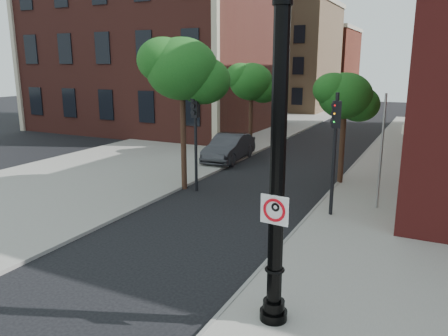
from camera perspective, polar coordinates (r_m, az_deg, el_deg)
The scene contains 16 objects.
ground at distance 11.29m, azimuth -9.38°, elevation -15.45°, with size 120.00×120.00×0.00m, color black.
sidewalk_right at distance 18.74m, azimuth 25.47°, elevation -4.52°, with size 8.00×60.00×0.12m, color gray.
sidewalk_left at distance 30.40m, azimuth -3.55°, elevation 3.29°, with size 10.00×50.00×0.12m, color gray.
curb_edge at distance 19.12m, azimuth 13.60°, elevation -3.17°, with size 0.10×60.00×0.14m, color gray.
victorian_building at distance 38.85m, azimuth -8.59°, elevation 18.24°, with size 18.60×14.60×17.95m.
bg_building_tan_a at distance 54.95m, azimuth 7.48°, elevation 13.97°, with size 12.00×12.00×12.00m, color #947450.
bg_building_red at distance 68.34m, azimuth 11.37°, elevation 12.87°, with size 12.00×12.00×10.00m, color maroon.
lamppost at distance 8.66m, azimuth 7.00°, elevation -1.33°, with size 0.59×0.59×6.99m.
no_parking_sign at distance 8.67m, azimuth 6.61°, elevation -5.44°, with size 0.60×0.10×0.60m.
parked_car at distance 24.89m, azimuth 0.67°, elevation 2.68°, with size 1.61×4.63×1.52m, color #2D2D32.
traffic_signal_left at distance 18.57m, azimuth -3.77°, elevation 5.84°, with size 0.29×0.37×4.40m.
traffic_signal_right at distance 15.63m, azimuth 14.29°, elevation 4.19°, with size 0.36×0.40×4.47m.
utility_pole at distance 17.08m, azimuth 19.84°, elevation 1.79°, with size 0.09×0.09×4.40m, color #999999.
street_tree_a at distance 18.80m, azimuth -5.32°, elevation 12.57°, with size 3.61×3.27×6.51m.
street_tree_b at distance 26.30m, azimuth 3.68°, elevation 11.05°, with size 3.04×2.75×5.47m.
street_tree_c at distance 20.17m, azimuth 15.65°, elevation 8.91°, with size 2.81×2.54×5.06m.
Camera 1 is at (5.90, -7.95, 5.43)m, focal length 35.00 mm.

